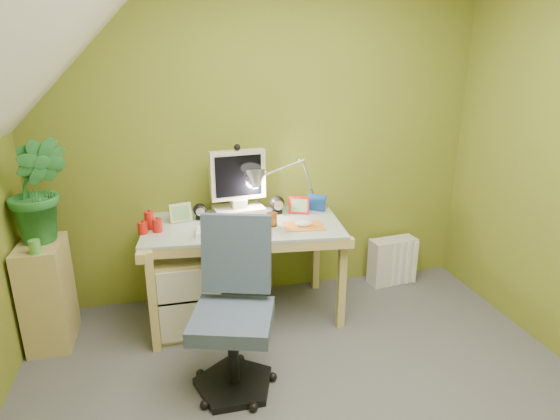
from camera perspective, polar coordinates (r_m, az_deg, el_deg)
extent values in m
cube|color=olive|center=(3.38, -2.37, 8.84)|extent=(3.20, 0.01, 2.40)
cube|color=white|center=(1.71, -27.43, 19.18)|extent=(1.10, 3.20, 1.10)
cube|color=white|center=(2.98, -5.63, -2.51)|extent=(0.49, 0.22, 0.02)
cube|color=orange|center=(3.07, 2.91, -1.95)|extent=(0.27, 0.20, 0.01)
ellipsoid|color=white|center=(3.06, 2.91, -1.65)|extent=(0.12, 0.08, 0.04)
cylinder|color=brown|center=(3.06, -0.99, -1.14)|extent=(0.09, 0.09, 0.09)
cube|color=red|center=(3.30, 2.34, 0.60)|extent=(0.14, 0.07, 0.12)
cube|color=navy|center=(3.37, 4.45, 0.94)|extent=(0.12, 0.10, 0.12)
cube|color=#AEC084|center=(3.20, -12.04, -0.31)|extent=(0.15, 0.05, 0.13)
cube|color=tan|center=(3.31, -26.47, -9.14)|extent=(0.25, 0.39, 0.68)
imported|color=#23692B|center=(3.12, -27.36, 2.20)|extent=(0.36, 0.29, 0.65)
cylinder|color=#4F953E|center=(3.03, -27.72, -4.01)|extent=(0.08, 0.08, 0.08)
cube|color=silver|center=(3.88, 13.51, -6.04)|extent=(0.39, 0.19, 0.37)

